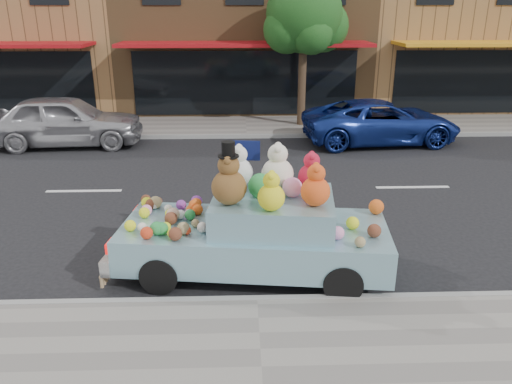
{
  "coord_description": "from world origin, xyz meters",
  "views": [
    {
      "loc": [
        -0.23,
        -11.37,
        4.19
      ],
      "look_at": [
        0.03,
        -3.53,
        1.25
      ],
      "focal_mm": 35.0,
      "sensor_mm": 36.0,
      "label": 1
    }
  ],
  "objects_px": {
    "street_tree": "(305,21)",
    "art_car": "(255,228)",
    "car_silver": "(65,121)",
    "car_blue": "(381,122)"
  },
  "relations": [
    {
      "from": "street_tree",
      "to": "art_car",
      "type": "bearing_deg",
      "value": -100.87
    },
    {
      "from": "street_tree",
      "to": "art_car",
      "type": "height_order",
      "value": "street_tree"
    },
    {
      "from": "street_tree",
      "to": "car_silver",
      "type": "bearing_deg",
      "value": -163.31
    },
    {
      "from": "street_tree",
      "to": "car_silver",
      "type": "xyz_separation_m",
      "value": [
        -7.73,
        -2.32,
        -2.89
      ]
    },
    {
      "from": "car_blue",
      "to": "art_car",
      "type": "relative_size",
      "value": 1.07
    },
    {
      "from": "street_tree",
      "to": "art_car",
      "type": "xyz_separation_m",
      "value": [
        -2.02,
        -10.53,
        -2.9
      ]
    },
    {
      "from": "street_tree",
      "to": "car_silver",
      "type": "relative_size",
      "value": 1.11
    },
    {
      "from": "street_tree",
      "to": "art_car",
      "type": "distance_m",
      "value": 11.11
    },
    {
      "from": "car_blue",
      "to": "street_tree",
      "type": "bearing_deg",
      "value": 40.05
    },
    {
      "from": "street_tree",
      "to": "art_car",
      "type": "relative_size",
      "value": 1.12
    }
  ]
}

